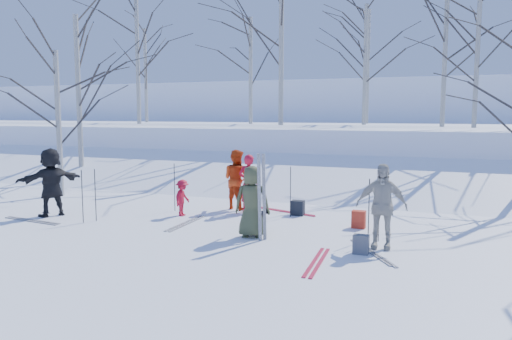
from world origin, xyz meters
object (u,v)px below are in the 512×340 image
at_px(skier_redor_behind, 236,179).
at_px(skier_red_north, 249,183).
at_px(backpack_dark, 298,208).
at_px(skier_grey_west, 51,182).
at_px(dog, 263,221).
at_px(skier_olive_center, 252,201).
at_px(backpack_red, 359,219).
at_px(skier_cream_east, 381,206).
at_px(skier_red_seated, 182,198).
at_px(backpack_grey, 361,244).

bearing_deg(skier_redor_behind, skier_red_north, 167.26).
xyz_separation_m(skier_redor_behind, backpack_dark, (1.90, -0.23, -0.65)).
relative_size(skier_grey_west, dog, 2.93).
xyz_separation_m(skier_olive_center, backpack_red, (2.06, 1.73, -0.59)).
bearing_deg(backpack_dark, skier_cream_east, -45.17).
bearing_deg(skier_olive_center, skier_red_seated, -42.89).
bearing_deg(backpack_dark, backpack_grey, -54.41).
height_order(skier_cream_east, backpack_grey, skier_cream_east).
xyz_separation_m(skier_red_seated, backpack_red, (4.65, 0.29, -0.28)).
bearing_deg(skier_redor_behind, skier_olive_center, 137.98).
bearing_deg(skier_red_seated, backpack_dark, -68.96).
height_order(backpack_red, backpack_grey, backpack_red).
height_order(skier_red_north, skier_cream_east, skier_cream_east).
distance_m(skier_olive_center, skier_red_north, 2.79).
relative_size(skier_red_seated, backpack_dark, 2.44).
bearing_deg(skier_red_north, skier_olive_center, 112.57).
distance_m(skier_red_north, backpack_red, 3.34).
bearing_deg(dog, backpack_dark, -112.00).
distance_m(skier_olive_center, skier_red_seated, 2.98).
distance_m(skier_red_seated, backpack_dark, 3.11).
xyz_separation_m(skier_redor_behind, skier_red_seated, (-0.95, -1.42, -0.37)).
height_order(skier_red_north, skier_redor_behind, skier_redor_behind).
relative_size(skier_red_north, skier_red_seated, 1.66).
xyz_separation_m(skier_redor_behind, backpack_grey, (4.12, -3.33, -0.66)).
distance_m(skier_olive_center, backpack_red, 2.75).
height_order(skier_redor_behind, backpack_red, skier_redor_behind).
xyz_separation_m(backpack_red, backpack_grey, (0.43, -2.20, -0.02)).
bearing_deg(skier_redor_behind, backpack_dark, -168.72).
relative_size(skier_olive_center, backpack_dark, 4.00).
relative_size(skier_red_seated, dog, 1.56).
relative_size(skier_redor_behind, backpack_grey, 4.49).
bearing_deg(skier_cream_east, backpack_dark, 132.57).
bearing_deg(skier_red_north, dog, 118.90).
height_order(skier_red_seated, skier_grey_west, skier_grey_west).
bearing_deg(skier_red_seated, skier_grey_west, 109.95).
xyz_separation_m(skier_red_north, skier_red_seated, (-1.47, -1.12, -0.32)).
xyz_separation_m(skier_red_north, backpack_grey, (3.61, -3.02, -0.62)).
height_order(skier_red_north, skier_red_seated, skier_red_north).
relative_size(backpack_red, backpack_grey, 1.11).
distance_m(skier_grey_west, backpack_red, 8.08).
distance_m(dog, backpack_grey, 2.56).
relative_size(skier_olive_center, skier_cream_east, 0.92).
distance_m(skier_olive_center, backpack_dark, 2.71).
xyz_separation_m(skier_grey_west, backpack_grey, (8.32, -0.62, -0.72)).
bearing_deg(skier_grey_west, skier_red_north, 144.64).
distance_m(skier_olive_center, skier_cream_east, 2.79).
xyz_separation_m(skier_red_seated, skier_grey_west, (-3.25, -1.28, 0.43)).
height_order(skier_olive_center, skier_red_north, skier_red_north).
bearing_deg(backpack_red, backpack_dark, 153.30).
xyz_separation_m(skier_red_north, skier_redor_behind, (-0.51, 0.31, 0.05)).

